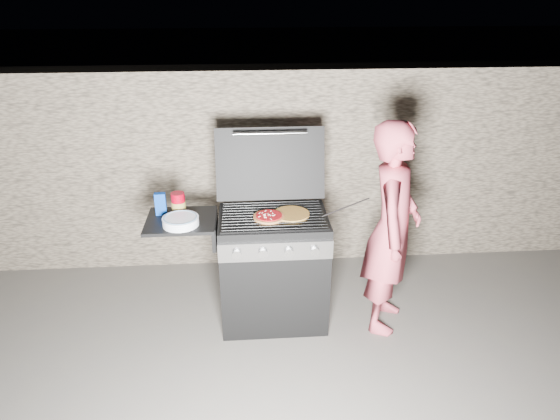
{
  "coord_description": "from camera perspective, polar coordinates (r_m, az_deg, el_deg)",
  "views": [
    {
      "loc": [
        -0.19,
        -3.28,
        2.49
      ],
      "look_at": [
        0.05,
        0.0,
        0.95
      ],
      "focal_mm": 32.0,
      "sensor_mm": 36.0,
      "label": 1
    }
  ],
  "objects": [
    {
      "name": "sauce_jar",
      "position": [
        3.75,
        -11.55,
        0.82
      ],
      "size": [
        0.13,
        0.13,
        0.16
      ],
      "primitive_type": "cylinder",
      "rotation": [
        0.0,
        0.0,
        0.43
      ],
      "color": "#8E0011",
      "rests_on": "gas_grill"
    },
    {
      "name": "pizza_topped",
      "position": [
        3.6,
        -1.28,
        -0.71
      ],
      "size": [
        0.3,
        0.3,
        0.03
      ],
      "primitive_type": null,
      "rotation": [
        0.0,
        0.0,
        0.41
      ],
      "color": "#BC7F39",
      "rests_on": "gas_grill"
    },
    {
      "name": "pizza_plain",
      "position": [
        3.65,
        1.31,
        -0.45
      ],
      "size": [
        0.26,
        0.26,
        0.01
      ],
      "primitive_type": "cylinder",
      "rotation": [
        0.0,
        0.0,
        -0.0
      ],
      "color": "gold",
      "rests_on": "gas_grill"
    },
    {
      "name": "ground",
      "position": [
        4.13,
        -0.71,
        -12.05
      ],
      "size": [
        50.0,
        50.0,
        0.0
      ],
      "primitive_type": "plane",
      "color": "#4F4B46"
    },
    {
      "name": "tongs",
      "position": [
        3.7,
        7.54,
        0.27
      ],
      "size": [
        0.38,
        0.15,
        0.08
      ],
      "primitive_type": "cylinder",
      "rotation": [
        0.0,
        1.4,
        0.36
      ],
      "color": "black",
      "rests_on": "gas_grill"
    },
    {
      "name": "plate_stack",
      "position": [
        3.58,
        -11.29,
        -1.25
      ],
      "size": [
        0.33,
        0.33,
        0.06
      ],
      "primitive_type": "cylinder",
      "rotation": [
        0.0,
        0.0,
        -0.38
      ],
      "color": "white",
      "rests_on": "gas_grill"
    },
    {
      "name": "gas_grill",
      "position": [
        3.86,
        -4.47,
        -6.79
      ],
      "size": [
        1.34,
        0.79,
        0.91
      ],
      "primitive_type": null,
      "color": "black",
      "rests_on": "ground"
    },
    {
      "name": "blue_carton",
      "position": [
        3.75,
        -13.49,
        0.68
      ],
      "size": [
        0.08,
        0.05,
        0.17
      ],
      "primitive_type": "cube",
      "rotation": [
        0.0,
        0.0,
        0.05
      ],
      "color": "#063291",
      "rests_on": "gas_grill"
    },
    {
      "name": "person",
      "position": [
        3.75,
        12.69,
        -2.13
      ],
      "size": [
        0.58,
        0.7,
        1.63
      ],
      "primitive_type": "imported",
      "rotation": [
        0.0,
        0.0,
        1.2
      ],
      "color": "#BE4554",
      "rests_on": "ground"
    },
    {
      "name": "stone_wall",
      "position": [
        4.62,
        -1.59,
        4.95
      ],
      "size": [
        8.0,
        0.35,
        1.8
      ],
      "primitive_type": "cube",
      "color": "gray",
      "rests_on": "ground"
    }
  ]
}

